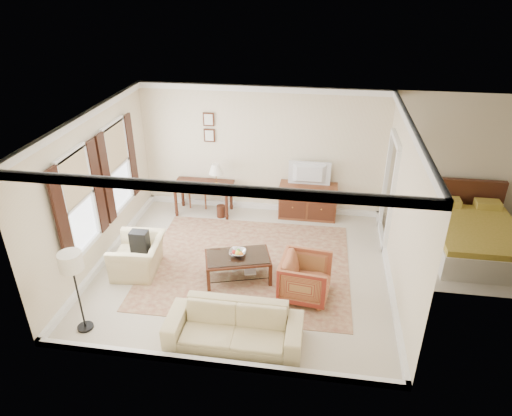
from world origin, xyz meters
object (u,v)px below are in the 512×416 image
(writing_desk, at_px, (203,188))
(club_armchair, at_px, (138,251))
(sideboard, at_px, (308,201))
(striped_armchair, at_px, (305,276))
(coffee_table, at_px, (238,261))
(tv, at_px, (310,167))
(sofa, at_px, (234,321))

(writing_desk, relative_size, club_armchair, 1.33)
(sideboard, bearing_deg, striped_armchair, -87.85)
(writing_desk, xyz_separation_m, coffee_table, (1.25, -2.40, -0.24))
(striped_armchair, height_order, club_armchair, club_armchair)
(tv, xyz_separation_m, striped_armchair, (0.11, -2.87, -0.81))
(tv, relative_size, striped_armchair, 1.05)
(writing_desk, distance_m, tv, 2.47)
(striped_armchair, xyz_separation_m, sofa, (-1.00, -1.27, -0.02))
(striped_armchair, distance_m, sofa, 1.61)
(tv, height_order, sofa, tv)
(sideboard, relative_size, coffee_table, 0.99)
(writing_desk, height_order, club_armchair, club_armchair)
(writing_desk, relative_size, tv, 1.52)
(club_armchair, bearing_deg, tv, 125.65)
(sideboard, relative_size, club_armchair, 1.28)
(tv, height_order, coffee_table, tv)
(tv, xyz_separation_m, club_armchair, (-3.01, -2.58, -0.79))
(sideboard, bearing_deg, sofa, -102.03)
(coffee_table, relative_size, sofa, 0.63)
(tv, bearing_deg, sofa, 77.91)
(writing_desk, relative_size, coffee_table, 1.03)
(striped_armchair, bearing_deg, coffee_table, 81.62)
(coffee_table, bearing_deg, striped_armchair, -14.97)
(sideboard, distance_m, striped_armchair, 2.90)
(coffee_table, xyz_separation_m, striped_armchair, (1.24, -0.33, 0.04))
(sideboard, xyz_separation_m, striped_armchair, (0.11, -2.89, 0.03))
(writing_desk, xyz_separation_m, sideboard, (2.38, 0.16, -0.23))
(writing_desk, xyz_separation_m, club_armchair, (-0.63, -2.44, -0.18))
(striped_armchair, height_order, sofa, striped_armchair)
(sideboard, xyz_separation_m, tv, (0.00, -0.02, 0.84))
(sofa, bearing_deg, club_armchair, 143.71)
(tv, bearing_deg, club_armchair, 40.57)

